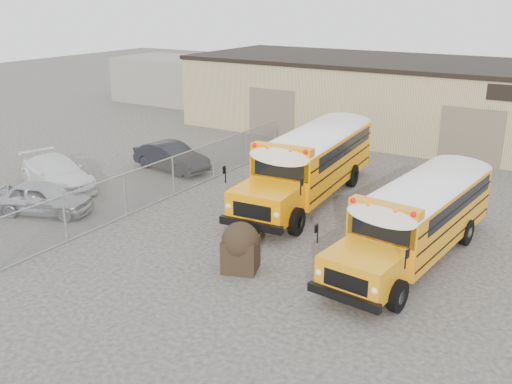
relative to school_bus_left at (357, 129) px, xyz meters
The scene contains 10 objects.
ground 12.60m from the school_bus_left, 84.05° to the right, with size 120.00×120.00×0.00m, color #302E2C.
warehouse 7.71m from the school_bus_left, 80.33° to the left, with size 30.20×10.20×4.67m.
chainlink_fence 10.56m from the school_bus_left, 116.56° to the right, with size 0.07×18.07×1.81m.
distant_building_left 22.82m from the school_bus_left, 155.16° to the left, with size 8.00×6.00×3.60m, color gray.
school_bus_left is the anchor object (origin of this frame).
school_bus_right 8.07m from the school_bus_left, 31.87° to the right, with size 3.19×9.42×2.70m.
tarp_bundle 14.09m from the school_bus_left, 82.54° to the right, with size 1.36×1.30×1.65m.
car_silver 15.99m from the school_bus_left, 119.12° to the right, with size 1.60×3.97×1.35m, color #ACACB0.
car_white 15.17m from the school_bus_left, 131.06° to the right, with size 2.02×4.96×1.44m, color white.
car_dark 9.80m from the school_bus_left, 138.83° to the right, with size 1.48×4.26×1.40m, color black.
Camera 1 is at (9.76, -15.43, 8.43)m, focal length 40.00 mm.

